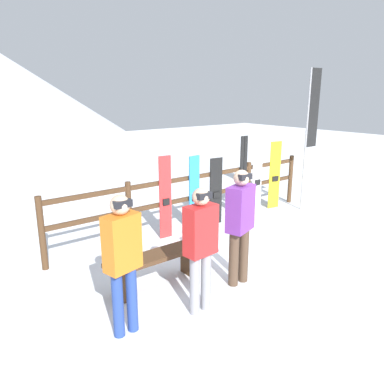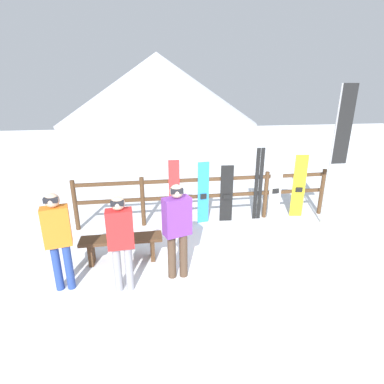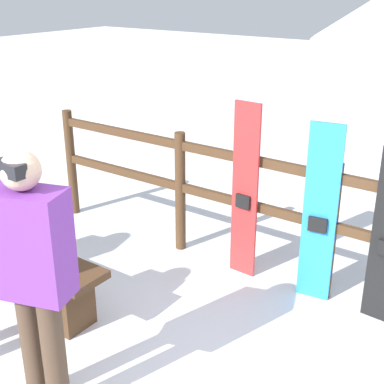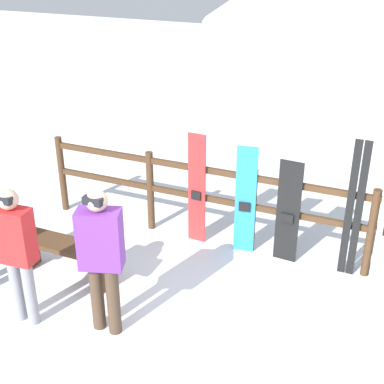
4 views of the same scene
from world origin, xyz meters
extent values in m
cylinder|color=#4C331E|center=(-2.98, 1.89, 0.59)|extent=(0.10, 0.10, 1.17)
cylinder|color=#4C331E|center=(-1.49, 1.89, 0.59)|extent=(0.10, 0.10, 1.17)
cylinder|color=#4C331E|center=(0.00, 1.89, 0.59)|extent=(0.10, 0.10, 1.17)
cube|color=#4C331E|center=(0.00, 1.89, 0.64)|extent=(5.95, 0.05, 0.08)
cube|color=#4C331E|center=(0.00, 1.89, 1.05)|extent=(5.95, 0.05, 0.08)
cube|color=#4C331E|center=(-1.89, 0.39, 0.46)|extent=(1.48, 0.36, 0.06)
cube|color=#4C331E|center=(-1.33, 0.39, 0.21)|extent=(0.08, 0.29, 0.43)
cylinder|color=#4C3828|center=(-1.02, -0.25, 0.40)|extent=(0.14, 0.14, 0.80)
cylinder|color=#4C3828|center=(-0.82, -0.25, 0.40)|extent=(0.14, 0.14, 0.80)
cube|color=#723399|center=(-0.92, -0.25, 1.12)|extent=(0.49, 0.36, 0.64)
sphere|color=#D8B293|center=(-0.92, -0.25, 1.55)|extent=(0.22, 0.22, 0.22)
cube|color=black|center=(-0.92, -0.32, 1.57)|extent=(0.20, 0.08, 0.08)
cube|color=red|center=(-0.76, 1.83, 0.78)|extent=(0.25, 0.04, 1.56)
cube|color=black|center=(-0.76, 1.80, 0.70)|extent=(0.14, 0.04, 0.12)
cube|color=#288CE0|center=(-0.08, 1.83, 0.74)|extent=(0.27, 0.06, 1.49)
cube|color=black|center=(-0.08, 1.80, 0.67)|extent=(0.15, 0.05, 0.12)
camera|label=1|loc=(-4.44, -3.69, 2.65)|focal=35.00mm
camera|label=2|loc=(-1.37, -4.63, 3.07)|focal=28.00mm
camera|label=3|loc=(1.31, -1.86, 2.48)|focal=50.00mm
camera|label=4|loc=(1.70, -4.06, 3.85)|focal=50.00mm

